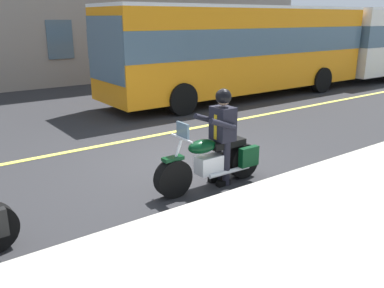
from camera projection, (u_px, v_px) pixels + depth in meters
ground_plane at (182, 161)px, 8.62m from camera, size 80.00×80.00×0.00m
lane_center_stripe at (136, 139)px, 10.16m from camera, size 60.00×0.16×0.01m
motorcycle_main at (213, 162)px, 7.26m from camera, size 2.21×0.60×1.26m
rider_main at (222, 128)px, 7.19m from camera, size 0.62×0.55×1.74m
bus_near at (243, 46)px, 15.07m from camera, size 11.05×2.70×3.30m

